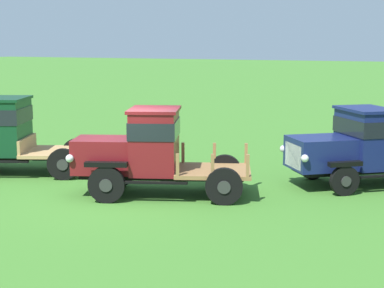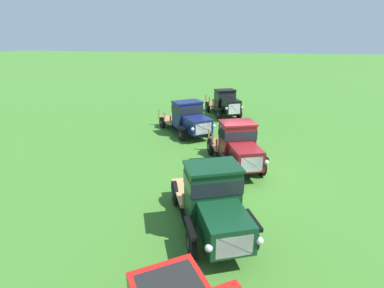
{
  "view_description": "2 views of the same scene",
  "coord_description": "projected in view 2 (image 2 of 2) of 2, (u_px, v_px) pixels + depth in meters",
  "views": [
    {
      "loc": [
        8.2,
        -12.05,
        3.86
      ],
      "look_at": [
        0.61,
        2.79,
        1.0
      ],
      "focal_mm": 55.0,
      "sensor_mm": 36.0,
      "label": 1
    },
    {
      "loc": [
        -12.71,
        -0.47,
        5.86
      ],
      "look_at": [
        0.61,
        2.79,
        1.0
      ],
      "focal_mm": 28.0,
      "sensor_mm": 36.0,
      "label": 2
    }
  ],
  "objects": [
    {
      "name": "ground_plane",
      "position": [
        248.0,
        174.0,
        13.7
      ],
      "size": [
        240.0,
        240.0,
        0.0
      ],
      "primitive_type": "plane",
      "color": "#3D7528"
    },
    {
      "name": "vintage_truck_midrow_center",
      "position": [
        238.0,
        145.0,
        13.84
      ],
      "size": [
        4.8,
        3.24,
        2.24
      ],
      "color": "black",
      "rests_on": "ground"
    },
    {
      "name": "vintage_truck_second_in_line",
      "position": [
        214.0,
        201.0,
        9.1
      ],
      "size": [
        4.96,
        3.54,
        2.28
      ],
      "color": "black",
      "rests_on": "ground"
    },
    {
      "name": "vintage_truck_back_of_row",
      "position": [
        226.0,
        103.0,
        23.22
      ],
      "size": [
        4.72,
        3.51,
        2.12
      ],
      "color": "black",
      "rests_on": "ground"
    },
    {
      "name": "vintage_truck_far_side",
      "position": [
        189.0,
        118.0,
        18.88
      ],
      "size": [
        4.87,
        4.54,
        2.14
      ],
      "color": "black",
      "rests_on": "ground"
    }
  ]
}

